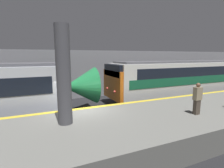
# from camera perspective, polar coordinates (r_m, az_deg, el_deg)

# --- Properties ---
(ground_plane) EXTENTS (120.00, 120.00, 0.00)m
(ground_plane) POSITION_cam_1_polar(r_m,az_deg,el_deg) (10.10, -9.79, -13.69)
(ground_plane) COLOR black
(platform) EXTENTS (40.00, 4.96, 1.11)m
(platform) POSITION_cam_1_polar(r_m,az_deg,el_deg) (7.70, -5.14, -16.68)
(platform) COLOR slate
(platform) RESTS_ON ground
(station_rear_barrier) EXTENTS (50.00, 0.15, 4.41)m
(station_rear_barrier) POSITION_cam_1_polar(r_m,az_deg,el_deg) (16.04, -15.97, 2.76)
(station_rear_barrier) COLOR gray
(station_rear_barrier) RESTS_ON ground
(support_pillar_near) EXTENTS (0.59, 0.59, 4.04)m
(support_pillar_near) POSITION_cam_1_polar(r_m,az_deg,el_deg) (7.29, -15.53, 2.67)
(support_pillar_near) COLOR #47474C
(support_pillar_near) RESTS_ON platform
(train_boxy) EXTENTS (20.57, 3.11, 3.46)m
(train_boxy) POSITION_cam_1_polar(r_m,az_deg,el_deg) (19.41, 28.63, 1.79)
(train_boxy) COLOR black
(train_boxy) RESTS_ON ground
(person_waiting) EXTENTS (0.38, 0.24, 1.54)m
(person_waiting) POSITION_cam_1_polar(r_m,az_deg,el_deg) (9.31, 26.09, -4.16)
(person_waiting) COLOR #473D33
(person_waiting) RESTS_ON platform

